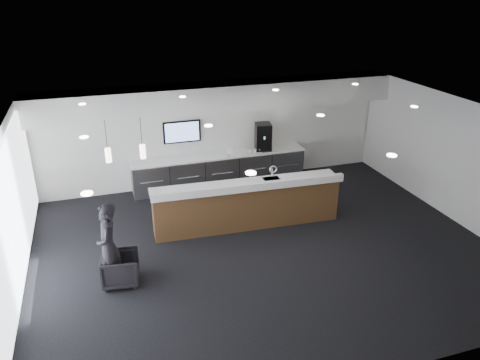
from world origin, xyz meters
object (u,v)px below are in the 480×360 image
object	(u,v)px
armchair	(121,268)
lounge_guest	(108,246)
service_counter	(247,204)
coffee_machine	(263,137)

from	to	relation	value
armchair	lounge_guest	bearing A→B (deg)	102.70
service_counter	coffee_machine	xyz separation A→B (m)	(1.36, 2.58, 0.76)
armchair	lounge_guest	distance (m)	0.58
service_counter	armchair	xyz separation A→B (m)	(-3.13, -1.46, -0.25)
service_counter	lounge_guest	bearing A→B (deg)	-153.07
coffee_machine	lounge_guest	bearing A→B (deg)	-127.82
coffee_machine	service_counter	bearing A→B (deg)	-106.60
service_counter	armchair	distance (m)	3.46
lounge_guest	coffee_machine	bearing A→B (deg)	135.42
coffee_machine	armchair	world-z (taller)	coffee_machine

